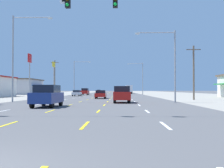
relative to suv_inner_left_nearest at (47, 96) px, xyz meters
name	(u,v)px	position (x,y,z in m)	size (l,w,h in m)	color
ground_plane	(107,96)	(3.26, 46.76, -1.03)	(572.00, 572.00, 0.00)	#4C4C4F
lot_apron_left	(15,95)	(-21.49, 46.76, -1.02)	(28.00, 440.00, 0.01)	gray
lot_apron_right	(201,96)	(28.01, 46.76, -1.02)	(28.00, 440.00, 0.01)	gray
lane_markings	(111,93)	(3.26, 85.26, -1.02)	(10.64, 227.60, 0.01)	white
signal_span_wire	(62,32)	(3.00, -7.62, 4.11)	(25.90, 0.53, 9.12)	brown
suv_inner_left_nearest	(47,96)	(0.00, 0.00, 0.00)	(1.98, 4.90, 1.98)	navy
suv_inner_right_near	(122,94)	(6.82, 8.02, 0.00)	(1.98, 4.90, 1.98)	red
sedan_center_turn_mid	(101,94)	(3.26, 22.45, -0.27)	(1.80, 4.50, 1.46)	red
sedan_far_left_midfar	(77,93)	(-3.89, 40.74, -0.27)	(1.80, 4.50, 1.46)	silver
suv_far_left_far	(85,91)	(-3.51, 53.52, 0.00)	(1.98, 4.90, 1.98)	red
box_truck_far_right_farther	(129,89)	(10.23, 77.69, 0.81)	(2.40, 7.20, 3.23)	silver
sedan_far_right_farthest	(128,91)	(10.20, 93.11, -0.27)	(1.80, 4.50, 1.46)	black
hatchback_inner_right_distant_a	(120,91)	(6.93, 98.23, -0.24)	(1.72, 3.90, 1.54)	red
hatchback_far_left_distant_b	(99,91)	(-3.75, 108.38, -0.24)	(1.72, 3.90, 1.54)	navy
hatchback_inner_right_distant_c	(119,91)	(6.53, 109.55, -0.24)	(1.72, 3.90, 1.54)	#4C196B
storefront_left_row_2	(20,87)	(-26.04, 62.08, 1.51)	(12.81, 15.33, 5.04)	#B2B2B7
pole_sign_left_row_1	(30,66)	(-10.79, 26.68, 5.17)	(0.24, 1.61, 8.46)	gray
pole_sign_left_row_2	(54,70)	(-10.75, 45.32, 5.67)	(0.24, 2.19, 8.89)	gray
streetlight_left_row_0	(17,52)	(-6.37, 9.04, 5.33)	(5.06, 0.26, 10.91)	gray
streetlight_right_row_0	(170,59)	(12.81, 9.04, 4.28)	(5.01, 0.26, 8.91)	gray
streetlight_left_row_1	(76,75)	(-6.36, 54.23, 4.89)	(4.93, 0.26, 10.08)	gray
streetlight_right_row_1	(141,76)	(12.92, 54.23, 4.54)	(4.57, 0.26, 9.50)	gray
utility_pole_right_row_0	(194,71)	(17.94, 17.05, 3.33)	(2.20, 0.26, 8.33)	brown
utility_pole_left_row_1	(55,77)	(-10.94, 47.21, 3.92)	(2.20, 0.26, 9.50)	brown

